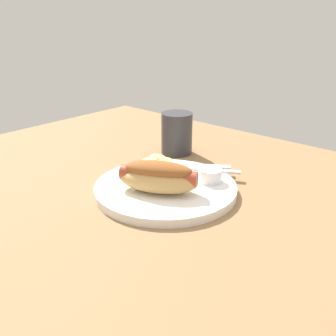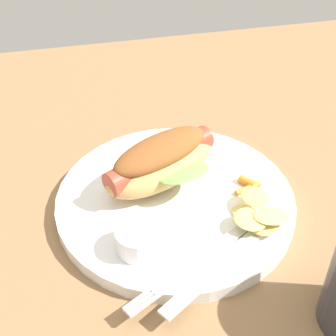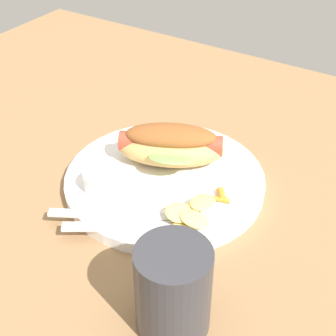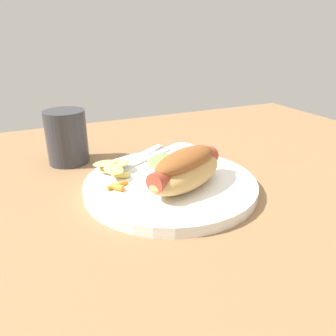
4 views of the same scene
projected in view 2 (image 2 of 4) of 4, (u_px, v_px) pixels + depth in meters
ground_plane at (175, 212)px, 57.02cm from camera, size 120.00×90.00×1.80cm
plate at (177, 199)px, 56.30cm from camera, size 27.00×27.00×1.60cm
hot_dog at (161, 161)px, 55.70cm from camera, size 16.03×12.67×5.77cm
sauce_ramekin at (138, 240)px, 48.56cm from camera, size 4.40×4.40×2.57cm
fork at (199, 261)px, 47.89cm from camera, size 15.68×9.23×0.40cm
knife at (221, 265)px, 47.50cm from camera, size 14.19×9.82×0.36cm
chips_pile at (257, 214)px, 51.53cm from camera, size 6.65×7.59×2.23cm
carrot_garnish at (247, 183)px, 56.55cm from camera, size 3.45×3.29×0.96cm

